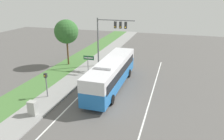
# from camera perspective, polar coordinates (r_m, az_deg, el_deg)

# --- Properties ---
(ground_plane) EXTENTS (80.00, 80.00, 0.00)m
(ground_plane) POSITION_cam_1_polar(r_m,az_deg,el_deg) (21.43, -0.48, -8.85)
(ground_plane) COLOR #565451
(sidewalk) EXTENTS (2.80, 80.00, 0.12)m
(sidewalk) POSITION_cam_1_polar(r_m,az_deg,el_deg) (23.79, -14.98, -6.37)
(sidewalk) COLOR gray
(sidewalk) RESTS_ON ground_plane
(grass_verge) EXTENTS (3.60, 80.00, 0.10)m
(grass_verge) POSITION_cam_1_polar(r_m,az_deg,el_deg) (25.54, -21.15, -5.25)
(grass_verge) COLOR #477538
(grass_verge) RESTS_ON ground_plane
(lane_divider_near) EXTENTS (0.14, 30.00, 0.01)m
(lane_divider_near) POSITION_cam_1_polar(r_m,az_deg,el_deg) (22.64, -9.29, -7.47)
(lane_divider_near) COLOR silver
(lane_divider_near) RESTS_ON ground_plane
(lane_divider_far) EXTENTS (0.14, 30.00, 0.01)m
(lane_divider_far) POSITION_cam_1_polar(r_m,az_deg,el_deg) (20.78, 9.20, -10.11)
(lane_divider_far) COLOR silver
(lane_divider_far) RESTS_ON ground_plane
(bus) EXTENTS (2.65, 12.22, 3.39)m
(bus) POSITION_cam_1_polar(r_m,az_deg,el_deg) (24.22, -0.12, -0.51)
(bus) COLOR #236BB7
(bus) RESTS_ON ground_plane
(signal_gantry) EXTENTS (5.30, 0.41, 6.96)m
(signal_gantry) POSITION_cam_1_polar(r_m,az_deg,el_deg) (30.28, -0.62, 9.81)
(signal_gantry) COLOR slate
(signal_gantry) RESTS_ON ground_plane
(pedestrian_signal) EXTENTS (0.28, 0.34, 2.66)m
(pedestrian_signal) POSITION_cam_1_polar(r_m,az_deg,el_deg) (22.88, -16.85, -2.76)
(pedestrian_signal) COLOR slate
(pedestrian_signal) RESTS_ON ground_plane
(street_sign) EXTENTS (1.44, 0.08, 2.56)m
(street_sign) POSITION_cam_1_polar(r_m,az_deg,el_deg) (28.44, -6.18, 2.43)
(street_sign) COLOR slate
(street_sign) RESTS_ON ground_plane
(utility_cabinet) EXTENTS (0.73, 0.54, 1.27)m
(utility_cabinet) POSITION_cam_1_polar(r_m,az_deg,el_deg) (20.42, -20.03, -9.31)
(utility_cabinet) COLOR #A8A8A3
(utility_cabinet) RESTS_ON sidewalk
(roadside_tree) EXTENTS (3.41, 3.41, 6.57)m
(roadside_tree) POSITION_cam_1_polar(r_m,az_deg,el_deg) (32.02, -11.84, 9.77)
(roadside_tree) COLOR brown
(roadside_tree) RESTS_ON grass_verge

